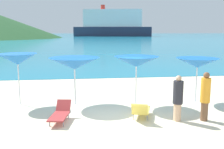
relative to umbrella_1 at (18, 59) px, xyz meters
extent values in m
cube|color=beige|center=(4.01, 7.39, -2.19)|extent=(50.00, 100.00, 0.30)
cube|color=teal|center=(4.01, 225.98, -2.03)|extent=(650.00, 440.00, 0.02)
cylinder|color=silver|center=(0.00, 0.00, -0.96)|extent=(0.05, 0.05, 2.17)
cone|color=blue|center=(0.00, 0.00, 0.00)|extent=(1.78, 1.78, 0.49)
sphere|color=silver|center=(0.00, 0.00, 0.16)|extent=(0.07, 0.07, 0.07)
cylinder|color=silver|center=(2.49, -0.29, -1.05)|extent=(0.06, 0.06, 1.99)
cone|color=blue|center=(2.49, -0.29, -0.19)|extent=(2.40, 2.40, 0.52)
sphere|color=silver|center=(2.49, -0.29, -0.03)|extent=(0.07, 0.07, 0.07)
cylinder|color=silver|center=(5.18, -0.76, -1.01)|extent=(0.05, 0.05, 2.07)
cone|color=blue|center=(5.18, -0.76, -0.09)|extent=(1.98, 1.98, 0.46)
sphere|color=silver|center=(5.18, -0.76, 0.06)|extent=(0.07, 0.07, 0.07)
cylinder|color=silver|center=(8.06, -0.58, -1.07)|extent=(0.06, 0.06, 1.94)
cone|color=blue|center=(8.06, -0.58, -0.21)|extent=(2.00, 2.00, 0.45)
sphere|color=silver|center=(8.06, -0.58, -0.07)|extent=(0.07, 0.07, 0.07)
cube|color=#D8BF4C|center=(5.05, -2.34, -1.79)|extent=(0.93, 1.23, 0.05)
cube|color=#D8BF4C|center=(4.84, -2.99, -1.56)|extent=(0.66, 0.49, 0.48)
cylinder|color=gray|center=(5.41, -2.10, -1.93)|extent=(0.04, 0.04, 0.23)
cylinder|color=gray|center=(4.91, -1.94, -1.93)|extent=(0.04, 0.04, 0.23)
cylinder|color=gray|center=(5.17, -2.83, -1.93)|extent=(0.04, 0.04, 0.23)
cylinder|color=gray|center=(4.67, -2.66, -1.93)|extent=(0.04, 0.04, 0.23)
cube|color=#A53333|center=(1.95, -2.72, -1.79)|extent=(0.76, 1.19, 0.05)
cube|color=#A53333|center=(2.08, -2.02, -1.60)|extent=(0.60, 0.45, 0.42)
cylinder|color=gray|center=(1.65, -3.01, -1.93)|extent=(0.04, 0.04, 0.22)
cylinder|color=gray|center=(2.13, -3.10, -1.93)|extent=(0.04, 0.04, 0.22)
cylinder|color=gray|center=(1.79, -2.25, -1.93)|extent=(0.04, 0.04, 0.22)
cylinder|color=gray|center=(2.26, -2.34, -1.93)|extent=(0.04, 0.04, 0.22)
cylinder|color=#DBAA84|center=(6.25, -2.98, -1.72)|extent=(0.27, 0.27, 0.65)
cylinder|color=#26262D|center=(6.25, -2.98, -0.97)|extent=(0.36, 0.36, 0.84)
sphere|color=#DBAA84|center=(6.25, -2.98, -0.46)|extent=(0.21, 0.21, 0.21)
cylinder|color=brown|center=(7.25, -3.08, -1.70)|extent=(0.26, 0.26, 0.69)
cylinder|color=orange|center=(7.25, -3.08, -0.90)|extent=(0.35, 0.35, 0.90)
sphere|color=brown|center=(7.25, -3.08, -0.35)|extent=(0.23, 0.23, 0.23)
cube|color=#262D47|center=(24.64, 164.10, 1.11)|extent=(52.66, 17.76, 6.26)
cube|color=white|center=(24.64, 164.10, 10.00)|extent=(39.60, 13.88, 11.53)
cylinder|color=red|center=(18.25, 165.32, 17.27)|extent=(2.84, 2.84, 3.00)
camera|label=1|loc=(2.76, -11.74, 1.21)|focal=41.39mm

